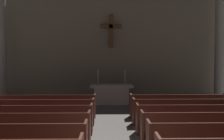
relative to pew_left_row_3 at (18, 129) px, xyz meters
The scene contains 14 objects.
pew_left_row_3 is the anchor object (origin of this frame).
pew_left_row_4 1.15m from the pew_left_row_3, 90.00° to the left, with size 3.96×0.50×0.95m.
pew_left_row_5 2.29m from the pew_left_row_3, 90.00° to the left, with size 3.96×0.50×0.95m.
pew_left_row_6 3.44m from the pew_left_row_3, 90.00° to the left, with size 3.96×0.50×0.95m.
pew_right_row_3 5.36m from the pew_left_row_3, ahead, with size 3.96×0.50×0.95m.
pew_right_row_4 5.48m from the pew_left_row_3, 12.06° to the left, with size 3.96×0.50×0.95m.
pew_right_row_5 5.83m from the pew_left_row_3, 23.13° to the left, with size 3.96×0.50×0.95m.
pew_right_row_6 6.37m from the pew_left_row_3, 32.65° to the left, with size 3.96×0.50×0.95m.
column_left_fourth 8.25m from the pew_left_row_3, 114.26° to the left, with size 0.86×0.86×6.14m.
column_right_fourth 11.47m from the pew_left_row_3, 39.83° to the left, with size 0.86×0.86×6.14m.
altar 7.04m from the pew_left_row_3, 67.60° to the left, with size 2.20×0.90×1.01m.
candlestick_left 6.85m from the pew_left_row_3, 73.06° to the left, with size 0.16×0.16×0.78m.
candlestick_right 7.37m from the pew_left_row_3, 62.54° to the left, with size 0.16×0.16×0.78m.
apse_with_cross 9.45m from the pew_left_row_3, 72.51° to the left, with size 12.73×0.47×7.16m.
Camera 1 is at (-0.24, -5.01, 2.43)m, focal length 42.87 mm.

